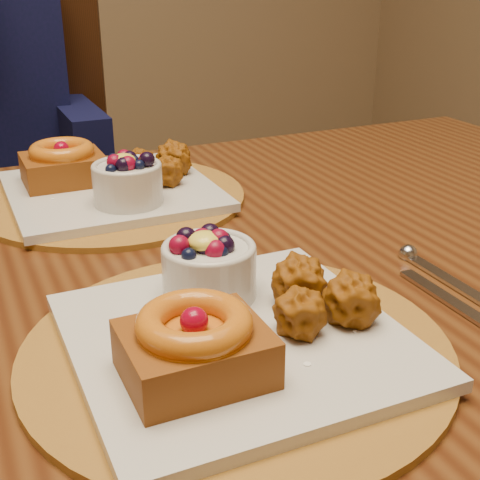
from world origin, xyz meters
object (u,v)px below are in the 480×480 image
Objects in this scene: place_setting_near at (231,326)px; chair_far at (0,216)px; place_setting_far at (109,184)px; dining_table at (163,316)px.

chair_far is (-0.12, 1.01, -0.23)m from place_setting_near.
chair_far is (-0.12, 0.58, -0.23)m from place_setting_far.
dining_table is 0.24m from place_setting_far.
dining_table is at bearing -64.27° from chair_far.
dining_table is 0.24m from place_setting_near.
place_setting_near is (-0.00, -0.21, 0.10)m from dining_table.
place_setting_far is at bearing 90.02° from place_setting_near.
place_setting_near is 1.04m from chair_far.
chair_far reaches higher than place_setting_far.
dining_table is 4.21× the size of place_setting_near.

